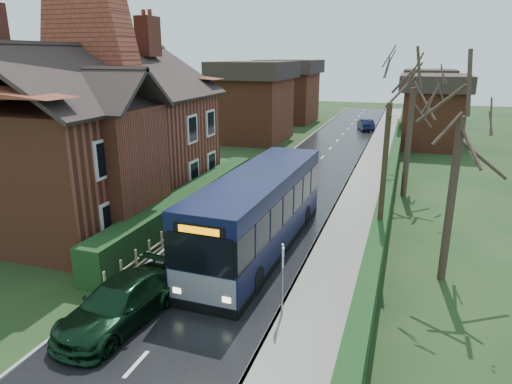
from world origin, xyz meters
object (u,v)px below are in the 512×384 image
(car_green, at_px, (119,303))
(bus_stop_sign, at_px, (282,271))
(car_silver, at_px, (264,179))
(telegraph_pole, at_px, (383,184))
(brick_house, at_px, (99,131))
(bus, at_px, (259,213))

(car_green, xyz_separation_m, bus_stop_sign, (4.80, 1.86, 1.00))
(car_silver, relative_size, car_green, 0.78)
(car_silver, height_order, bus_stop_sign, bus_stop_sign)
(car_green, distance_m, bus_stop_sign, 5.25)
(telegraph_pole, bearing_deg, bus_stop_sign, -129.43)
(brick_house, xyz_separation_m, bus, (9.53, -2.26, -2.67))
(bus_stop_sign, height_order, telegraph_pole, telegraph_pole)
(bus_stop_sign, bearing_deg, car_silver, 90.58)
(brick_house, xyz_separation_m, car_green, (7.13, -9.13, -3.68))
(brick_house, distance_m, car_silver, 10.46)
(car_green, bearing_deg, car_silver, 96.73)
(bus, distance_m, car_green, 7.35)
(car_green, distance_m, telegraph_pole, 10.79)
(bus_stop_sign, bearing_deg, bus, 96.61)
(bus, distance_m, telegraph_pole, 5.27)
(brick_house, relative_size, car_green, 3.04)
(car_silver, bearing_deg, telegraph_pole, -61.41)
(brick_house, height_order, bus, brick_house)
(telegraph_pole, bearing_deg, brick_house, 158.92)
(car_silver, xyz_separation_m, bus_stop_sign, (5.06, -14.21, 1.06))
(car_green, bearing_deg, telegraph_pole, 50.87)
(bus_stop_sign, distance_m, telegraph_pole, 6.33)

